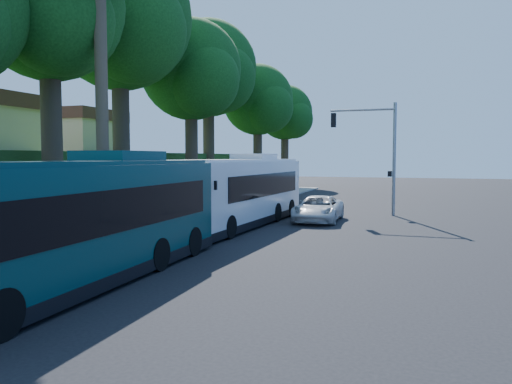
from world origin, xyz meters
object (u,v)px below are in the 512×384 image
(teal_bus, at_px, (81,219))
(bus_shelter, at_px, (103,197))
(pickup, at_px, (318,209))
(white_bus, at_px, (241,191))

(teal_bus, bearing_deg, bus_shelter, 120.78)
(teal_bus, xyz_separation_m, pickup, (3.54, 16.06, -1.15))
(bus_shelter, distance_m, white_bus, 7.21)
(bus_shelter, xyz_separation_m, teal_bus, (4.65, -7.49, 0.06))
(bus_shelter, height_order, white_bus, white_bus)
(white_bus, xyz_separation_m, teal_bus, (0.02, -13.02, 0.00))
(bus_shelter, bearing_deg, white_bus, 50.08)
(white_bus, distance_m, teal_bus, 13.02)
(bus_shelter, height_order, pickup, bus_shelter)
(bus_shelter, height_order, teal_bus, teal_bus)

